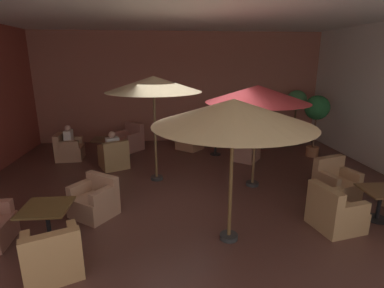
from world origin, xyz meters
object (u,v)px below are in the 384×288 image
(patio_umbrella_near_wall, at_px, (154,85))
(armchair_mid_center_north, at_px, (129,141))
(armchair_front_right_north, at_px, (53,257))
(patio_umbrella_center_beige, at_px, (233,113))
(cafe_table_front_right, at_px, (47,214))
(potted_tree_mid_left, at_px, (263,114))
(patio_umbrella_tall_red, at_px, (257,94))
(cafe_table_front_left, at_px, (216,141))
(iced_drink_cup, at_px, (213,134))
(cafe_table_rear_right, at_px, (380,198))
(armchair_rear_right_west, at_px, (335,184))
(potted_tree_left_corner, at_px, (296,106))
(armchair_front_left_north, at_px, (247,151))
(armchair_front_right_east, at_px, (95,201))
(armchair_mid_center_south, at_px, (114,157))
(cafe_table_mid_center, at_px, (104,144))
(open_laptop, at_px, (214,136))
(patron_by_window, at_px, (113,144))
(armchair_rear_right_north, at_px, (335,213))
(armchair_front_left_east, at_px, (189,140))
(potted_tree_mid_right, at_px, (317,112))
(patron_blue_shirt, at_px, (69,137))
(armchair_mid_center_east, at_px, (69,150))

(patio_umbrella_near_wall, bearing_deg, armchair_mid_center_north, 109.35)
(armchair_front_right_north, xyz_separation_m, patio_umbrella_center_beige, (2.73, 0.67, 1.93))
(cafe_table_front_right, xyz_separation_m, potted_tree_mid_left, (5.79, 6.16, 0.58))
(patio_umbrella_tall_red, bearing_deg, cafe_table_front_left, 100.52)
(patio_umbrella_center_beige, bearing_deg, iced_drink_cup, 83.88)
(armchair_mid_center_north, relative_size, cafe_table_rear_right, 1.52)
(armchair_rear_right_west, height_order, potted_tree_left_corner, potted_tree_left_corner)
(patio_umbrella_center_beige, bearing_deg, armchair_front_left_north, 70.60)
(armchair_front_right_east, xyz_separation_m, armchair_mid_center_south, (-0.04, 2.79, 0.01))
(cafe_table_front_left, relative_size, cafe_table_rear_right, 0.92)
(armchair_mid_center_north, bearing_deg, armchair_rear_right_west, -40.63)
(cafe_table_mid_center, distance_m, cafe_table_rear_right, 7.55)
(armchair_front_left_north, height_order, open_laptop, armchair_front_left_north)
(armchair_front_right_east, xyz_separation_m, iced_drink_cup, (3.04, 3.79, 0.38))
(patio_umbrella_center_beige, distance_m, potted_tree_left_corner, 7.12)
(patio_umbrella_tall_red, distance_m, patron_by_window, 4.32)
(armchair_rear_right_north, xyz_separation_m, patron_by_window, (-4.59, 3.77, 0.41))
(armchair_front_left_east, xyz_separation_m, cafe_table_mid_center, (-2.79, -0.74, 0.14))
(armchair_mid_center_north, distance_m, patio_umbrella_tall_red, 5.20)
(potted_tree_mid_left, bearing_deg, armchair_rear_right_north, -95.98)
(potted_tree_mid_right, bearing_deg, cafe_table_rear_right, -99.62)
(patio_umbrella_near_wall, relative_size, potted_tree_left_corner, 1.34)
(armchair_mid_center_south, relative_size, patron_blue_shirt, 1.49)
(iced_drink_cup, bearing_deg, patio_umbrella_center_beige, -96.12)
(potted_tree_left_corner, bearing_deg, patron_by_window, -162.08)
(armchair_mid_center_east, relative_size, potted_tree_left_corner, 0.42)
(cafe_table_mid_center, xyz_separation_m, armchair_mid_center_north, (0.72, 0.82, -0.14))
(cafe_table_mid_center, xyz_separation_m, cafe_table_rear_right, (6.07, -4.50, 0.00))
(cafe_table_front_left, height_order, patron_blue_shirt, patron_blue_shirt)
(cafe_table_mid_center, bearing_deg, open_laptop, -2.39)
(armchair_front_left_east, height_order, patio_umbrella_center_beige, patio_umbrella_center_beige)
(patio_umbrella_center_beige, bearing_deg, potted_tree_mid_right, 49.73)
(armchair_front_right_north, relative_size, open_laptop, 2.78)
(cafe_table_mid_center, distance_m, iced_drink_cup, 3.55)
(armchair_front_right_east, relative_size, potted_tree_mid_right, 0.53)
(open_laptop, bearing_deg, cafe_table_mid_center, 177.61)
(armchair_mid_center_east, relative_size, iced_drink_cup, 7.56)
(patio_umbrella_tall_red, bearing_deg, cafe_table_front_right, -154.90)
(iced_drink_cup, bearing_deg, cafe_table_front_right, -128.29)
(armchair_mid_center_south, height_order, armchair_rear_right_west, armchair_rear_right_west)
(armchair_front_right_north, xyz_separation_m, patron_blue_shirt, (-1.33, 5.48, 0.42))
(armchair_front_left_east, bearing_deg, armchair_mid_center_south, -143.56)
(cafe_table_front_left, bearing_deg, open_laptop, -122.37)
(patio_umbrella_tall_red, bearing_deg, armchair_front_right_north, -142.61)
(potted_tree_mid_right, xyz_separation_m, patron_by_window, (-6.31, -0.47, -0.73))
(cafe_table_front_left, xyz_separation_m, open_laptop, (-0.09, -0.15, 0.21))
(cafe_table_front_left, xyz_separation_m, potted_tree_left_corner, (3.16, 1.11, 0.93))
(armchair_front_right_east, bearing_deg, armchair_mid_center_north, 87.33)
(cafe_table_front_left, relative_size, armchair_mid_center_north, 0.60)
(cafe_table_front_right, bearing_deg, cafe_table_mid_center, 88.73)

